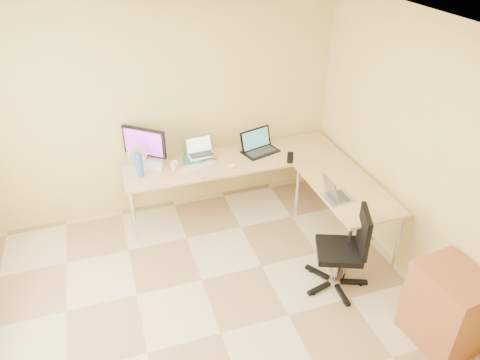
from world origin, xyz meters
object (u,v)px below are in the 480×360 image
object	(u,v)px
desk_return	(344,214)
laptop_return	(339,190)
laptop_black	(261,142)
laptop_center	(201,148)
desk_main	(234,184)
monitor	(145,146)
keyboard	(199,166)
office_chair	(339,246)
mug	(174,165)
desk_fan	(137,158)
cabinet	(446,310)
water_bottle	(139,165)

from	to	relation	value
desk_return	laptop_return	world-z (taller)	laptop_return
desk_return	laptop_black	world-z (taller)	laptop_black
laptop_center	laptop_return	xyz separation A→B (m)	(1.15, -1.26, -0.05)
desk_main	laptop_return	xyz separation A→B (m)	(0.77, -1.16, 0.47)
monitor	laptop_return	size ratio (longest dim) A/B	1.68
monitor	laptop_return	distance (m)	2.25
keyboard	laptop_return	distance (m)	1.65
office_chair	laptop_black	bearing A→B (deg)	119.34
keyboard	mug	xyz separation A→B (m)	(-0.28, 0.04, 0.04)
desk_main	office_chair	size ratio (longest dim) A/B	2.88
mug	desk_fan	world-z (taller)	desk_fan
keyboard	desk_fan	size ratio (longest dim) A/B	1.47
desk_main	mug	xyz separation A→B (m)	(-0.73, -0.02, 0.41)
keyboard	monitor	bearing A→B (deg)	138.07
laptop_return	desk_return	bearing A→B (deg)	-54.26
laptop_center	laptop_black	xyz separation A→B (m)	(0.73, -0.06, -0.02)
laptop_center	laptop_return	size ratio (longest dim) A/B	1.02
desk_fan	cabinet	distance (m)	3.49
desk_fan	office_chair	size ratio (longest dim) A/B	0.32
desk_return	keyboard	size ratio (longest dim) A/B	3.00
laptop_center	desk_fan	size ratio (longest dim) A/B	1.12
desk_main	laptop_return	size ratio (longest dim) A/B	8.20
water_bottle	desk_fan	world-z (taller)	desk_fan
desk_fan	office_chair	xyz separation A→B (m)	(1.69, -1.72, -0.38)
desk_main	cabinet	world-z (taller)	cabinet
monitor	laptop_center	bearing A→B (deg)	31.20
monitor	office_chair	xyz separation A→B (m)	(1.58, -1.81, -0.46)
laptop_center	office_chair	world-z (taller)	laptop_center
desk_return	water_bottle	size ratio (longest dim) A/B	4.52
laptop_return	cabinet	size ratio (longest dim) A/B	0.39
keyboard	desk_return	bearing A→B (deg)	-50.66
desk_main	monitor	xyz separation A→B (m)	(-1.02, 0.20, 0.60)
desk_fan	laptop_return	bearing A→B (deg)	-50.56
water_bottle	cabinet	distance (m)	3.38
desk_return	desk_fan	world-z (taller)	desk_fan
water_bottle	laptop_return	xyz separation A→B (m)	(1.90, -1.11, -0.04)
laptop_center	mug	xyz separation A→B (m)	(-0.36, -0.13, -0.11)
desk_return	laptop_center	distance (m)	1.82
laptop_black	office_chair	xyz separation A→B (m)	(0.21, -1.66, -0.37)
desk_main	keyboard	distance (m)	0.59
office_chair	mug	bearing A→B (deg)	151.42
water_bottle	office_chair	size ratio (longest dim) A/B	0.31
desk_fan	laptop_return	size ratio (longest dim) A/B	0.91
laptop_return	office_chair	distance (m)	0.60
office_chair	cabinet	world-z (taller)	office_chair
monitor	office_chair	bearing A→B (deg)	-9.45
keyboard	laptop_return	world-z (taller)	laptop_return
mug	cabinet	size ratio (longest dim) A/B	0.12
laptop_return	desk_main	bearing A→B (deg)	32.03
keyboard	mug	bearing A→B (deg)	154.66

